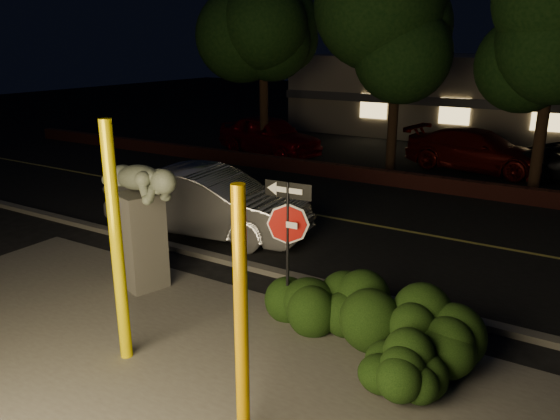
% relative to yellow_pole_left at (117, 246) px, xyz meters
% --- Properties ---
extents(ground, '(90.00, 90.00, 0.00)m').
position_rel_yellow_pole_left_xyz_m(ground, '(1.44, 10.92, -1.84)').
color(ground, black).
rests_on(ground, ground).
extents(patio, '(14.00, 6.00, 0.02)m').
position_rel_yellow_pole_left_xyz_m(patio, '(1.44, -0.08, -1.83)').
color(patio, '#4C4944').
rests_on(patio, ground).
extents(road, '(80.00, 8.00, 0.01)m').
position_rel_yellow_pole_left_xyz_m(road, '(1.44, 7.92, -1.83)').
color(road, black).
rests_on(road, ground).
extents(lane_marking, '(80.00, 0.12, 0.00)m').
position_rel_yellow_pole_left_xyz_m(lane_marking, '(1.44, 7.92, -1.82)').
color(lane_marking, '#B0A546').
rests_on(lane_marking, road).
extents(curb, '(80.00, 0.25, 0.12)m').
position_rel_yellow_pole_left_xyz_m(curb, '(1.44, 3.82, -1.78)').
color(curb, '#4C4944').
rests_on(curb, ground).
extents(brick_wall, '(40.00, 0.35, 0.50)m').
position_rel_yellow_pole_left_xyz_m(brick_wall, '(1.44, 12.22, -1.59)').
color(brick_wall, '#421815').
rests_on(brick_wall, ground).
extents(parking_lot, '(40.00, 12.00, 0.01)m').
position_rel_yellow_pole_left_xyz_m(parking_lot, '(1.44, 17.92, -1.83)').
color(parking_lot, black).
rests_on(parking_lot, ground).
extents(building, '(22.00, 10.20, 4.00)m').
position_rel_yellow_pole_left_xyz_m(building, '(1.44, 25.91, 0.16)').
color(building, slate).
rests_on(building, ground).
extents(tree_far_a, '(4.60, 4.60, 7.43)m').
position_rel_yellow_pole_left_xyz_m(tree_far_a, '(-6.56, 13.92, 3.50)').
color(tree_far_a, black).
rests_on(tree_far_a, ground).
extents(tree_far_b, '(5.20, 5.20, 8.41)m').
position_rel_yellow_pole_left_xyz_m(tree_far_b, '(-1.06, 14.12, 4.22)').
color(tree_far_b, black).
rests_on(tree_far_b, ground).
extents(tree_far_c, '(4.80, 4.80, 7.84)m').
position_rel_yellow_pole_left_xyz_m(tree_far_c, '(3.94, 13.72, 3.82)').
color(tree_far_c, black).
rests_on(tree_far_c, ground).
extents(yellow_pole_left, '(0.18, 0.18, 3.67)m').
position_rel_yellow_pole_left_xyz_m(yellow_pole_left, '(0.00, 0.00, 0.00)').
color(yellow_pole_left, '#FFE201').
rests_on(yellow_pole_left, ground).
extents(yellow_pole_right, '(0.16, 0.16, 3.24)m').
position_rel_yellow_pole_left_xyz_m(yellow_pole_right, '(2.62, -0.58, -0.22)').
color(yellow_pole_right, '#E5A200').
rests_on(yellow_pole_right, ground).
extents(signpost, '(0.85, 0.09, 2.50)m').
position_rel_yellow_pole_left_xyz_m(signpost, '(1.54, 2.27, -0.06)').
color(signpost, black).
rests_on(signpost, ground).
extents(sculpture, '(2.39, 1.28, 2.58)m').
position_rel_yellow_pole_left_xyz_m(sculpture, '(-1.57, 1.99, -0.25)').
color(sculpture, '#4C4944').
rests_on(sculpture, ground).
extents(hedge_center, '(2.39, 1.76, 1.13)m').
position_rel_yellow_pole_left_xyz_m(hedge_center, '(2.13, 2.51, -1.27)').
color(hedge_center, black).
rests_on(hedge_center, ground).
extents(hedge_right, '(2.00, 1.25, 1.23)m').
position_rel_yellow_pole_left_xyz_m(hedge_right, '(3.70, 2.22, -1.22)').
color(hedge_right, black).
rests_on(hedge_right, ground).
extents(hedge_far_right, '(1.45, 1.04, 0.92)m').
position_rel_yellow_pole_left_xyz_m(hedge_far_right, '(3.82, 1.31, -1.38)').
color(hedge_far_right, black).
rests_on(hedge_far_right, ground).
extents(silver_sedan, '(5.32, 2.48, 1.69)m').
position_rel_yellow_pole_left_xyz_m(silver_sedan, '(-2.47, 5.11, -0.99)').
color(silver_sedan, '#B6B6BA').
rests_on(silver_sedan, ground).
extents(parked_car_red, '(5.28, 3.08, 1.69)m').
position_rel_yellow_pole_left_xyz_m(parked_car_red, '(-6.71, 14.54, -0.99)').
color(parked_car_red, '#6A020B').
rests_on(parked_car_red, ground).
extents(parked_car_darkred, '(5.59, 2.88, 1.55)m').
position_rel_yellow_pole_left_xyz_m(parked_car_darkred, '(1.64, 16.03, -1.06)').
color(parked_car_darkred, '#470806').
rests_on(parked_car_darkred, ground).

